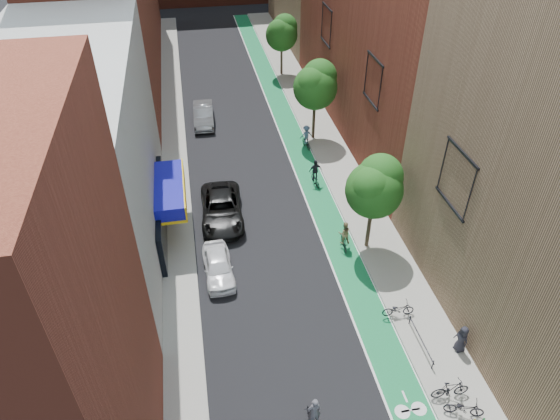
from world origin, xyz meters
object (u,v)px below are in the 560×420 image
cyclist_lane_far (306,138)px  parked_car_silver (203,115)px  parked_car_white (218,266)px  parked_car_black (222,209)px  cyclist_lane_mid (315,175)px  cyclist_lead (314,419)px  pedestrian (462,339)px  cyclist_lane_near (344,237)px

cyclist_lane_far → parked_car_silver: bearing=-46.9°
parked_car_white → parked_car_black: bearing=79.9°
cyclist_lane_far → parked_car_white: bearing=47.3°
parked_car_white → cyclist_lane_far: bearing=55.7°
parked_car_black → cyclist_lane_mid: bearing=24.2°
parked_car_silver → cyclist_lane_mid: size_ratio=2.46×
cyclist_lead → cyclist_lane_mid: bearing=-110.3°
cyclist_lead → pedestrian: bearing=-168.5°
cyclist_lane_mid → pedestrian: (3.47, -15.78, 0.18)m
parked_car_black → cyclist_lead: (2.47, -15.54, -0.13)m
cyclist_lane_mid → cyclist_lane_far: bearing=-103.1°
parked_car_silver → cyclist_lead: (2.72, -29.55, -0.12)m
parked_car_silver → cyclist_lane_mid: bearing=-53.9°
cyclist_lane_mid → parked_car_silver: bearing=-63.5°
cyclist_lane_mid → pedestrian: 16.16m
cyclist_lead → pedestrian: 8.54m
parked_car_black → cyclist_lane_mid: size_ratio=2.94×
parked_car_black → parked_car_white: bearing=-95.3°
cyclist_lane_far → cyclist_lead: bearing=66.9°
parked_car_black → cyclist_lane_near: size_ratio=3.05×
cyclist_lead → parked_car_white: bearing=-78.7°
cyclist_lane_mid → cyclist_lane_far: 5.37m
parked_car_silver → parked_car_white: bearing=-88.7°
parked_car_black → pedestrian: pedestrian is taller
parked_car_white → cyclist_lead: size_ratio=2.00×
parked_car_black → cyclist_lane_far: size_ratio=3.01×
cyclist_lane_near → cyclist_lane_far: bearing=-88.1°
parked_car_white → parked_car_black: 5.34m
parked_car_black → pedestrian: size_ratio=3.61×
parked_car_black → cyclist_lane_near: (7.17, -4.33, 0.01)m
parked_car_black → cyclist_lane_mid: cyclist_lane_mid is taller
parked_car_silver → cyclist_lane_near: (7.43, -18.34, 0.02)m
parked_car_silver → cyclist_lead: cyclist_lead is taller
parked_car_white → cyclist_lane_near: cyclist_lane_near is taller
parked_car_black → cyclist_lane_far: cyclist_lane_far is taller
parked_car_black → cyclist_lead: cyclist_lead is taller
parked_car_white → parked_car_silver: bearing=86.4°
parked_car_black → parked_car_silver: bearing=93.7°
parked_car_white → cyclist_lane_far: size_ratio=2.10×
parked_car_black → cyclist_lead: size_ratio=2.86×
cyclist_lane_near → cyclist_lane_mid: bearing=-85.4°
parked_car_white → cyclist_lane_near: (7.90, 0.96, 0.13)m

